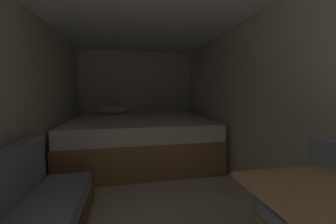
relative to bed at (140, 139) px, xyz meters
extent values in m
plane|color=beige|center=(0.01, -1.46, -0.38)|extent=(6.98, 6.98, 0.00)
cube|color=beige|center=(0.01, 1.05, 0.69)|extent=(2.60, 0.05, 2.13)
cube|color=beige|center=(-1.27, -1.46, 0.69)|extent=(0.05, 4.98, 2.13)
cube|color=beige|center=(1.28, -1.46, 0.69)|extent=(0.05, 4.98, 2.13)
cube|color=white|center=(0.01, -1.46, 1.78)|extent=(2.60, 4.98, 0.05)
cube|color=#9E7247|center=(0.01, -0.01, -0.13)|extent=(2.38, 1.97, 0.50)
cube|color=white|center=(0.01, -0.01, 0.25)|extent=(2.34, 1.93, 0.25)
ellipsoid|color=white|center=(-0.53, 0.76, 0.47)|extent=(0.60, 0.32, 0.18)
cube|color=tan|center=(0.76, -2.82, 0.33)|extent=(0.65, 0.71, 0.02)
camera|label=1|loc=(-0.22, -3.63, 0.86)|focal=21.66mm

